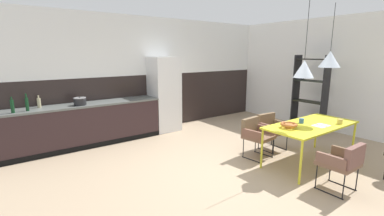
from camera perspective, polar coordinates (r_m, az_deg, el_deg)
The scene contains 21 objects.
ground_plane at distance 4.71m, azimuth 8.94°, elevation -12.70°, with size 9.63×9.63×0.00m, color tan.
back_wall_splashback_dark at distance 6.93m, azimuth -9.20°, elevation 1.31°, with size 7.41×0.12×1.41m, color black.
back_wall_panel_upper at distance 6.83m, azimuth -9.59°, elevation 12.99°, with size 7.41×0.12×1.41m, color white.
side_wall_right at distance 7.38m, azimuth 29.90°, elevation 6.04°, with size 0.12×6.30×2.81m, color white.
kitchen_counter at distance 6.05m, azimuth -23.15°, elevation -3.48°, with size 3.48×0.63×0.90m.
refrigerator_column at distance 6.70m, azimuth -5.98°, elevation 2.95°, with size 0.67×0.60×1.85m, color silver.
dining_table at distance 5.10m, azimuth 24.28°, elevation -3.65°, with size 1.79×0.80×0.72m.
armchair_facing_counter at distance 5.14m, azimuth 13.49°, elevation -5.05°, with size 0.54×0.52×0.73m.
armchair_corner_seat at distance 4.31m, azimuth 29.84°, elevation -9.67°, with size 0.49×0.47×0.72m.
armchair_head_of_table at distance 5.65m, azimuth 16.59°, elevation -3.82°, with size 0.51×0.49×0.72m.
fruit_bowl at distance 4.67m, azimuth 20.09°, elevation -3.40°, with size 0.28×0.28×0.09m.
open_book at distance 5.02m, azimuth 25.98°, elevation -3.45°, with size 0.28×0.21×0.02m.
mug_glass_clear at distance 5.08m, azimuth 22.48°, elevation -2.56°, with size 0.12×0.08×0.08m.
mug_dark_espresso at distance 5.31m, azimuth 29.19°, elevation -2.55°, with size 0.13×0.09×0.09m.
cooking_pot at distance 5.84m, azimuth -22.95°, elevation 1.32°, with size 0.24×0.24×0.18m.
bottle_vinegar_dark at distance 5.64m, azimuth -34.18°, elevation 0.34°, with size 0.06×0.06×0.29m.
bottle_oil_tall at distance 5.93m, azimuth -30.03°, elevation 1.01°, with size 0.07×0.07×0.24m.
bottle_wine_green at distance 5.70m, azimuth -31.96°, elevation 0.76°, with size 0.06×0.06×0.32m.
open_shelf_unit at distance 7.13m, azimuth 23.94°, elevation 2.79°, with size 0.30×0.80×1.89m.
pendant_lamp_over_table_near at distance 4.64m, azimuth 22.93°, elevation 7.76°, with size 0.31×0.31×1.21m.
pendant_lamp_over_table_far at distance 5.25m, azimuth 27.51°, elevation 9.28°, with size 0.36×0.36×1.07m.
Camera 1 is at (-3.08, -3.00, 1.94)m, focal length 24.81 mm.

